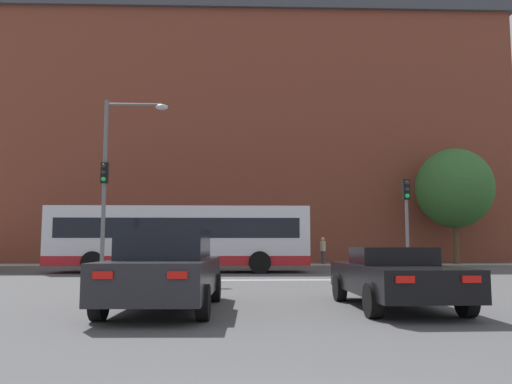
% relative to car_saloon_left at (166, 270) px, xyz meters
% --- Properties ---
extents(stop_line_strip, '(9.20, 0.30, 0.01)m').
position_rel_car_saloon_left_xyz_m(stop_line_strip, '(2.34, 8.17, -0.81)').
color(stop_line_strip, silver).
rests_on(stop_line_strip, ground_plane).
extents(far_pavement, '(70.22, 2.50, 0.01)m').
position_rel_car_saloon_left_xyz_m(far_pavement, '(2.34, 21.33, -0.81)').
color(far_pavement, '#A09B91').
rests_on(far_pavement, ground_plane).
extents(brick_civic_building, '(41.87, 16.12, 26.07)m').
position_rel_car_saloon_left_xyz_m(brick_civic_building, '(1.07, 32.38, 9.57)').
color(brick_civic_building, brown).
rests_on(brick_civic_building, ground_plane).
extents(car_saloon_left, '(2.13, 4.77, 1.63)m').
position_rel_car_saloon_left_xyz_m(car_saloon_left, '(0.00, 0.00, 0.00)').
color(car_saloon_left, '#232328').
rests_on(car_saloon_left, ground_plane).
extents(car_roadster_right, '(2.04, 4.44, 1.27)m').
position_rel_car_saloon_left_xyz_m(car_roadster_right, '(4.76, 0.13, -0.16)').
color(car_roadster_right, black).
rests_on(car_roadster_right, ground_plane).
extents(bus_crossing_lead, '(11.94, 2.71, 3.04)m').
position_rel_car_saloon_left_xyz_m(bus_crossing_lead, '(-1.30, 13.24, 0.82)').
color(bus_crossing_lead, silver).
rests_on(bus_crossing_lead, ground_plane).
extents(traffic_light_near_left, '(0.26, 0.31, 4.45)m').
position_rel_car_saloon_left_xyz_m(traffic_light_near_left, '(-3.71, 8.79, 2.16)').
color(traffic_light_near_left, slate).
rests_on(traffic_light_near_left, ground_plane).
extents(traffic_light_near_right, '(0.26, 0.31, 3.84)m').
position_rel_car_saloon_left_xyz_m(traffic_light_near_right, '(7.99, 8.76, 1.79)').
color(traffic_light_near_right, slate).
rests_on(traffic_light_near_right, ground_plane).
extents(street_lamp_junction, '(2.50, 0.36, 6.96)m').
position_rel_car_saloon_left_xyz_m(street_lamp_junction, '(-3.31, 9.00, 3.50)').
color(street_lamp_junction, slate).
rests_on(street_lamp_junction, ground_plane).
extents(pedestrian_waiting, '(0.31, 0.44, 1.75)m').
position_rel_car_saloon_left_xyz_m(pedestrian_waiting, '(6.89, 22.04, 0.21)').
color(pedestrian_waiting, '#333851').
rests_on(pedestrian_waiting, ground_plane).
extents(pedestrian_walking_east, '(0.25, 0.41, 1.71)m').
position_rel_car_saloon_left_xyz_m(pedestrian_walking_east, '(-6.12, 21.06, 0.19)').
color(pedestrian_walking_east, brown).
rests_on(pedestrian_walking_east, ground_plane).
extents(pedestrian_walking_west, '(0.29, 0.43, 1.74)m').
position_rel_car_saloon_left_xyz_m(pedestrian_walking_west, '(5.23, 21.81, 0.21)').
color(pedestrian_walking_west, '#333851').
rests_on(pedestrian_walking_west, ground_plane).
extents(tree_by_building, '(4.99, 4.99, 7.61)m').
position_rel_car_saloon_left_xyz_m(tree_by_building, '(15.66, 21.97, 4.16)').
color(tree_by_building, '#4C3823').
rests_on(tree_by_building, ground_plane).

